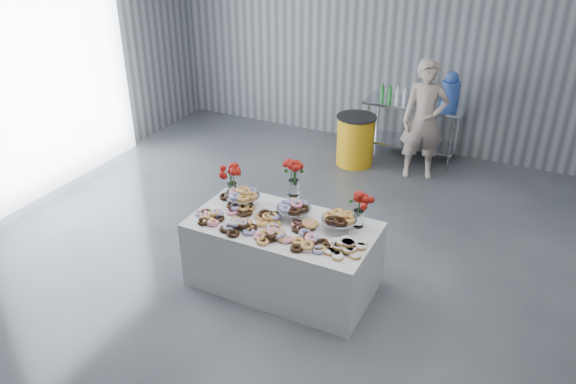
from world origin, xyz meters
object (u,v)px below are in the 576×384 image
object	(u,v)px
prep_table	(413,120)
trash_barrel	(355,140)
person	(424,120)
display_table	(283,254)
water_jug	(450,92)

from	to	relation	value
prep_table	trash_barrel	xyz separation A→B (m)	(-0.71, -0.64, -0.23)
prep_table	person	bearing A→B (deg)	-63.90
prep_table	person	distance (m)	0.72
display_table	water_jug	world-z (taller)	water_jug
prep_table	trash_barrel	world-z (taller)	prep_table
water_jug	prep_table	bearing A→B (deg)	180.00
person	trash_barrel	world-z (taller)	person
prep_table	person	size ratio (longest dim) A/B	0.86
prep_table	water_jug	distance (m)	0.73
prep_table	person	xyz separation A→B (m)	(0.29, -0.60, 0.25)
display_table	prep_table	size ratio (longest dim) A/B	1.27
display_table	trash_barrel	distance (m)	3.26
display_table	prep_table	world-z (taller)	prep_table
person	trash_barrel	xyz separation A→B (m)	(-1.00, -0.03, -0.48)
display_table	water_jug	size ratio (longest dim) A/B	3.43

